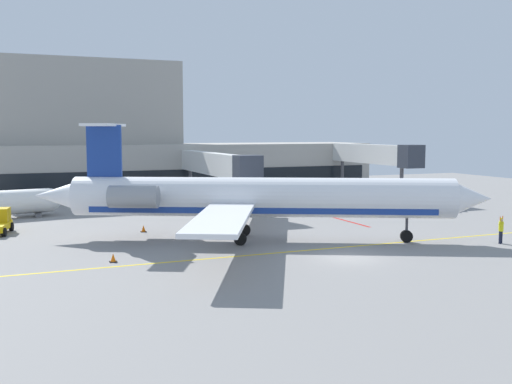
% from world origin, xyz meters
% --- Properties ---
extents(ground, '(120.00, 120.00, 0.11)m').
position_xyz_m(ground, '(0.00, 0.00, -0.05)').
color(ground, gray).
extents(terminal_building, '(63.66, 12.14, 17.34)m').
position_xyz_m(terminal_building, '(-6.55, 46.33, 6.00)').
color(terminal_building, '#ADA89E').
rests_on(terminal_building, ground).
extents(jet_bridge_west, '(2.40, 17.74, 6.59)m').
position_xyz_m(jet_bridge_west, '(22.26, 30.42, 5.20)').
color(jet_bridge_west, silver).
rests_on(jet_bridge_west, ground).
extents(jet_bridge_east, '(2.40, 22.05, 5.90)m').
position_xyz_m(jet_bridge_east, '(0.48, 28.22, 4.53)').
color(jet_bridge_east, silver).
rests_on(jet_bridge_east, ground).
extents(regional_jet, '(31.68, 27.03, 8.70)m').
position_xyz_m(regional_jet, '(-3.42, 7.92, 3.22)').
color(regional_jet, white).
rests_on(regional_jet, ground).
extents(baggage_tug, '(3.43, 3.22, 1.97)m').
position_xyz_m(baggage_tug, '(21.14, 16.69, 0.90)').
color(baggage_tug, '#1E4CB2').
rests_on(baggage_tug, ground).
extents(fuel_tank, '(7.76, 3.31, 2.66)m').
position_xyz_m(fuel_tank, '(-19.49, 27.24, 1.48)').
color(fuel_tank, white).
rests_on(fuel_tank, ground).
extents(marshaller, '(0.80, 0.40, 2.00)m').
position_xyz_m(marshaller, '(12.75, -0.01, 1.03)').
color(marshaller, '#191E33').
rests_on(marshaller, ground).
extents(safety_cone_alpha, '(0.47, 0.47, 0.55)m').
position_xyz_m(safety_cone_alpha, '(-14.27, 4.47, 0.25)').
color(safety_cone_alpha, orange).
rests_on(safety_cone_alpha, ground).
extents(safety_cone_bravo, '(0.47, 0.47, 0.55)m').
position_xyz_m(safety_cone_bravo, '(-10.27, 14.81, 0.25)').
color(safety_cone_bravo, orange).
rests_on(safety_cone_bravo, ground).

